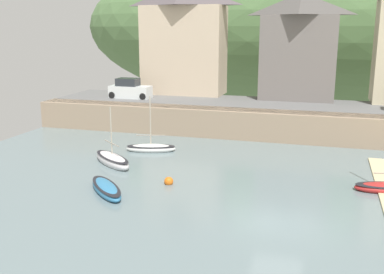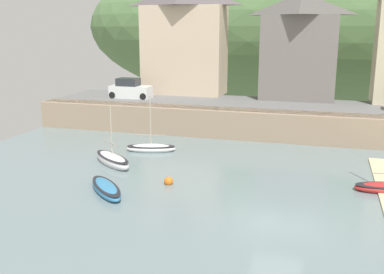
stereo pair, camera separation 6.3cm
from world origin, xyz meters
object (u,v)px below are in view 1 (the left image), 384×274
(parked_car_near_slipway, at_px, (130,90))
(mooring_buoy, at_px, (169,181))
(sailboat_nearest_shore, at_px, (151,148))
(waterfront_building_left, at_px, (184,39))
(waterfront_building_centre, at_px, (299,46))
(sailboat_far_left, at_px, (112,160))
(fishing_boat_green, at_px, (106,189))

(parked_car_near_slipway, bearing_deg, mooring_buoy, -58.99)
(sailboat_nearest_shore, bearing_deg, mooring_buoy, -75.39)
(waterfront_building_left, xyz_separation_m, mooring_buoy, (5.77, -21.42, -7.97))
(waterfront_building_centre, distance_m, sailboat_nearest_shore, 19.02)
(waterfront_building_centre, relative_size, mooring_buoy, 18.06)
(sailboat_far_left, xyz_separation_m, sailboat_nearest_shore, (1.26, 4.05, -0.07))
(waterfront_building_left, height_order, fishing_boat_green, waterfront_building_left)
(sailboat_far_left, bearing_deg, parked_car_near_slipway, 147.73)
(mooring_buoy, bearing_deg, parked_car_near_slipway, 120.62)
(waterfront_building_left, bearing_deg, sailboat_far_left, -87.96)
(sailboat_nearest_shore, height_order, fishing_boat_green, sailboat_nearest_shore)
(parked_car_near_slipway, bearing_deg, sailboat_nearest_shore, -58.17)
(sailboat_far_left, distance_m, fishing_boat_green, 5.58)
(waterfront_building_centre, xyz_separation_m, sailboat_far_left, (-11.06, -18.63, -7.21))
(sailboat_far_left, relative_size, parked_car_near_slipway, 1.03)
(waterfront_building_centre, xyz_separation_m, parked_car_near_slipway, (-15.97, -4.50, -4.31))
(waterfront_building_left, distance_m, waterfront_building_centre, 11.74)
(sailboat_far_left, distance_m, mooring_buoy, 5.82)
(fishing_boat_green, relative_size, mooring_buoy, 6.95)
(sailboat_nearest_shore, relative_size, fishing_boat_green, 1.13)
(waterfront_building_centre, height_order, sailboat_nearest_shore, waterfront_building_centre)
(waterfront_building_left, relative_size, sailboat_far_left, 2.66)
(fishing_boat_green, bearing_deg, sailboat_nearest_shore, 142.46)
(parked_car_near_slipway, xyz_separation_m, mooring_buoy, (10.01, -16.92, -3.04))
(waterfront_building_centre, bearing_deg, waterfront_building_left, 180.00)
(waterfront_building_centre, height_order, sailboat_far_left, waterfront_building_centre)
(waterfront_building_left, distance_m, mooring_buoy, 23.57)
(waterfront_building_left, bearing_deg, waterfront_building_centre, 0.00)
(waterfront_building_left, height_order, parked_car_near_slipway, waterfront_building_left)
(parked_car_near_slipway, bearing_deg, fishing_boat_green, -69.50)
(fishing_boat_green, distance_m, mooring_buoy, 3.78)
(waterfront_building_centre, relative_size, sailboat_nearest_shore, 2.30)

